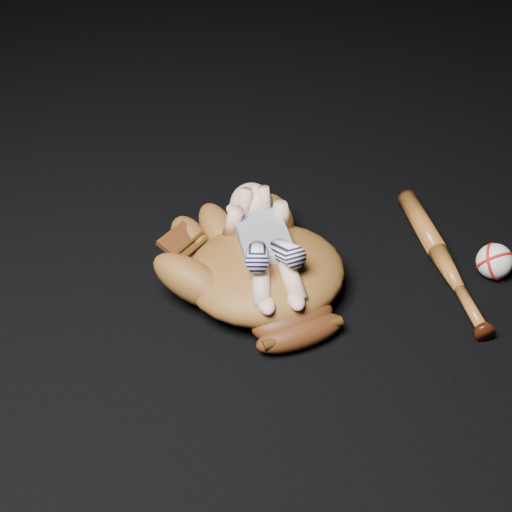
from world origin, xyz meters
name	(u,v)px	position (x,y,z in m)	size (l,w,h in m)	color
baseball_glove	(265,266)	(-0.01, 0.09, 0.07)	(0.39, 0.44, 0.14)	brown
newborn_baby	(266,242)	(-0.01, 0.10, 0.12)	(0.15, 0.34, 0.14)	#E3AD92
baseball_bat	(442,259)	(0.36, 0.07, 0.02)	(0.04, 0.45, 0.04)	#96531D
baseball	(495,261)	(0.45, 0.01, 0.04)	(0.07, 0.07, 0.07)	white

